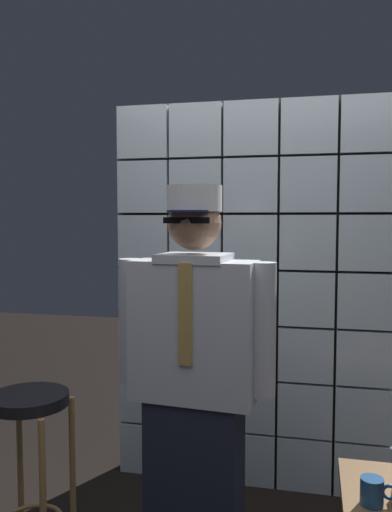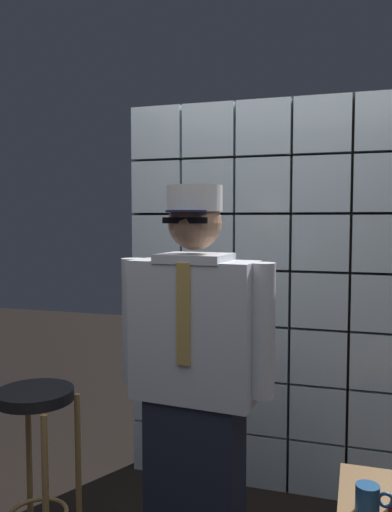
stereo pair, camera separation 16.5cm
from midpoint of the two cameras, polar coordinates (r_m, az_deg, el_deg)
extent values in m
cube|color=silver|center=(3.47, -6.96, -20.05)|extent=(0.31, 0.08, 0.31)
cube|color=silver|center=(3.38, -1.48, -20.68)|extent=(0.31, 0.08, 0.31)
cube|color=silver|center=(3.32, 4.28, -21.15)|extent=(0.31, 0.08, 0.31)
cube|color=silver|center=(3.30, 10.22, -21.43)|extent=(0.31, 0.08, 0.31)
cube|color=silver|center=(3.30, 16.22, -21.50)|extent=(0.31, 0.08, 0.31)
cube|color=silver|center=(3.35, -7.01, -15.03)|extent=(0.31, 0.08, 0.31)
cube|color=silver|center=(3.26, -1.49, -15.55)|extent=(0.31, 0.08, 0.31)
cube|color=silver|center=(3.20, 4.31, -15.94)|extent=(0.31, 0.08, 0.31)
cube|color=silver|center=(3.17, 10.30, -16.19)|extent=(0.31, 0.08, 0.31)
cube|color=silver|center=(3.18, 16.34, -16.26)|extent=(0.31, 0.08, 0.31)
cube|color=silver|center=(3.26, -7.06, -9.69)|extent=(0.31, 0.08, 0.31)
cube|color=silver|center=(3.17, -1.50, -10.07)|extent=(0.31, 0.08, 0.31)
cube|color=silver|center=(3.10, 4.35, -10.37)|extent=(0.31, 0.08, 0.31)
cube|color=silver|center=(3.08, 10.38, -10.56)|extent=(0.31, 0.08, 0.31)
cube|color=silver|center=(3.08, 16.46, -10.65)|extent=(0.31, 0.08, 0.31)
cube|color=silver|center=(3.20, -7.11, -4.09)|extent=(0.31, 0.08, 0.31)
cube|color=silver|center=(3.10, -1.51, -4.31)|extent=(0.31, 0.08, 0.31)
cube|color=silver|center=(3.04, 4.38, -4.49)|extent=(0.31, 0.08, 0.31)
cube|color=silver|center=(3.01, 10.46, -4.64)|extent=(0.31, 0.08, 0.31)
cube|color=silver|center=(3.02, 16.59, -4.73)|extent=(0.31, 0.08, 0.31)
cube|color=silver|center=(3.17, -7.16, 1.67)|extent=(0.31, 0.08, 0.31)
cube|color=silver|center=(3.07, -1.52, 1.63)|extent=(0.31, 0.08, 0.31)
cube|color=silver|center=(3.01, 4.41, 1.56)|extent=(0.31, 0.08, 0.31)
cube|color=silver|center=(2.98, 10.54, 1.48)|extent=(0.31, 0.08, 0.31)
cube|color=silver|center=(2.98, 16.71, 1.38)|extent=(0.31, 0.08, 0.31)
cube|color=silver|center=(3.17, -7.22, 7.48)|extent=(0.31, 0.08, 0.31)
cube|color=silver|center=(3.08, -1.54, 7.62)|extent=(0.31, 0.08, 0.31)
cube|color=silver|center=(3.01, 4.45, 7.68)|extent=(0.31, 0.08, 0.31)
cube|color=silver|center=(2.98, 10.62, 7.66)|extent=(0.31, 0.08, 0.31)
cube|color=silver|center=(2.99, 16.84, 7.55)|extent=(0.31, 0.08, 0.31)
cube|color=silver|center=(3.21, -7.27, 13.22)|extent=(0.31, 0.08, 0.31)
cube|color=silver|center=(3.11, -1.55, 13.53)|extent=(0.31, 0.08, 0.31)
cube|color=silver|center=(3.05, 4.48, 13.71)|extent=(0.31, 0.08, 0.31)
cube|color=silver|center=(3.02, 10.70, 13.75)|extent=(0.31, 0.08, 0.31)
cube|color=silver|center=(3.02, 16.97, 13.63)|extent=(0.31, 0.08, 0.31)
cube|color=#38332D|center=(3.09, 4.52, -4.35)|extent=(1.63, 0.02, 2.27)
cube|color=#1E2333|center=(2.43, -2.31, -24.50)|extent=(0.41, 0.23, 0.82)
cube|color=silver|center=(2.18, -2.36, -8.13)|extent=(0.53, 0.27, 0.58)
cube|color=tan|center=(2.05, -3.50, -6.41)|extent=(0.06, 0.01, 0.41)
cube|color=silver|center=(2.14, -2.39, -0.23)|extent=(0.30, 0.26, 0.04)
sphere|color=#A87A5B|center=(2.13, -2.40, 3.62)|extent=(0.22, 0.22, 0.22)
ellipsoid|color=black|center=(2.08, -2.87, 2.54)|extent=(0.15, 0.09, 0.10)
cube|color=black|center=(2.03, -3.40, 3.91)|extent=(0.19, 0.03, 0.02)
cylinder|color=#191E47|center=(2.05, -3.21, 4.90)|extent=(0.18, 0.18, 0.01)
cylinder|color=white|center=(2.13, -2.41, 6.29)|extent=(0.23, 0.23, 0.11)
cylinder|color=silver|center=(2.09, 5.09, -7.99)|extent=(0.11, 0.11, 0.53)
cylinder|color=silver|center=(2.29, -9.17, -7.00)|extent=(0.11, 0.11, 0.53)
cylinder|color=black|center=(2.47, -19.69, -14.58)|extent=(0.34, 0.34, 0.05)
cylinder|color=tan|center=(2.46, -18.40, -24.97)|extent=(0.03, 0.03, 0.77)
cylinder|color=tan|center=(2.79, -20.37, -21.37)|extent=(0.03, 0.03, 0.77)
cylinder|color=tan|center=(2.66, -15.20, -22.52)|extent=(0.03, 0.03, 0.77)
cylinder|color=navy|center=(2.05, 16.30, -23.50)|extent=(0.08, 0.08, 0.09)
torus|color=navy|center=(2.05, 18.07, -23.36)|extent=(0.06, 0.01, 0.06)
camera|label=1|loc=(0.08, -92.23, -0.16)|focal=36.63mm
camera|label=2|loc=(0.08, 87.77, 0.16)|focal=36.63mm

